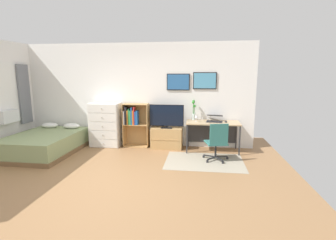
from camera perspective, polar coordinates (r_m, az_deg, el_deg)
name	(u,v)px	position (r m, az deg, el deg)	size (l,w,h in m)	color
ground_plane	(105,181)	(4.75, -14.37, -13.34)	(7.20, 7.20, 0.00)	#936B44
wall_back_with_posters	(138,95)	(6.68, -7.01, 5.75)	(6.12, 0.09, 2.70)	white
area_rug	(204,161)	(5.60, 8.35, -9.37)	(1.70, 1.20, 0.01)	#9E937F
bed	(45,143)	(6.78, -26.35, -4.76)	(1.46, 1.96, 0.60)	brown
dresser	(105,125)	(6.78, -14.17, -1.05)	(0.79, 0.46, 1.16)	white
bookshelf	(134,121)	(6.58, -7.85, -0.26)	(0.67, 0.30, 1.14)	tan
tv_stand	(167,138)	(6.45, -0.31, -4.15)	(0.80, 0.41, 0.53)	tan
television	(167,116)	(6.31, -0.34, 0.82)	(0.88, 0.16, 0.61)	black
desk	(213,126)	(6.30, 10.21, -1.48)	(1.29, 0.62, 0.74)	tan
office_chair	(217,141)	(5.54, 11.22, -4.77)	(0.58, 0.57, 0.86)	#232326
laptop	(215,119)	(6.28, 10.64, 0.30)	(0.43, 0.46, 0.17)	#333338
computer_mouse	(226,122)	(6.21, 13.15, -0.38)	(0.06, 0.10, 0.03)	#262628
bamboo_vase	(194,111)	(6.37, 5.91, 2.11)	(0.10, 0.10, 0.51)	silver
wine_glass	(196,116)	(6.13, 6.51, 0.82)	(0.07, 0.07, 0.18)	silver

